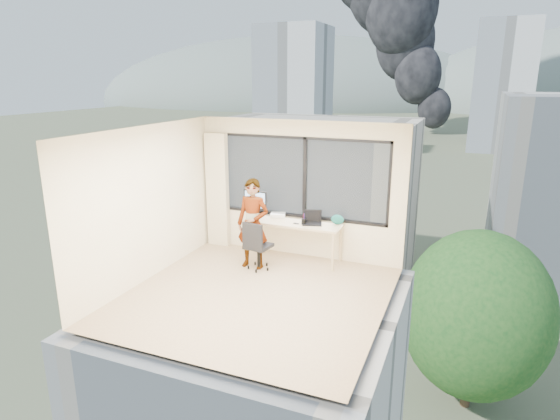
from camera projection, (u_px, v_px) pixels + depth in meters
The scene contains 24 objects.
floor at pixel (256, 295), 7.53m from camera, with size 4.00×4.00×0.01m, color tan.
ceiling at pixel (254, 131), 6.82m from camera, with size 4.00×4.00×0.01m, color white.
wall_front at pixel (181, 263), 5.40m from camera, with size 4.00×0.01×2.60m, color beige.
wall_left at pixel (147, 204), 7.91m from camera, with size 0.01×4.00×2.60m, color beige.
wall_right at pixel (388, 233), 6.45m from camera, with size 0.01×4.00×2.60m, color beige.
window_wall at pixel (303, 178), 8.88m from camera, with size 3.30×0.16×1.55m, color black, non-canonical shape.
curtain at pixel (218, 190), 9.52m from camera, with size 0.45×0.14×2.30m, color #F3EABE.
desk at pixel (293, 241), 8.91m from camera, with size 1.80×0.60×0.75m, color #CFB98A.
chair at pixel (259, 245), 8.45m from camera, with size 0.47×0.47×0.93m, color black, non-canonical shape.
person at pixel (253, 224), 8.45m from camera, with size 0.60×0.39×1.64m, color #2D2D33.
monitor at pixel (256, 203), 9.07m from camera, with size 0.52×0.11×0.52m, color black, non-canonical shape.
game_console at pixel (278, 215), 9.12m from camera, with size 0.28×0.23×0.07m, color white.
laptop at pixel (312, 218), 8.62m from camera, with size 0.35×0.37×0.22m, color black, non-canonical shape.
cellphone at pixel (296, 223), 8.68m from camera, with size 0.10×0.05×0.01m, color black.
pen_cup at pixel (304, 221), 8.65m from camera, with size 0.09×0.09×0.11m, color black.
handbag at pixel (337, 220), 8.63m from camera, with size 0.23×0.12×0.18m, color #0C4B4D.
exterior_ground at pixel (460, 149), 118.25m from camera, with size 400.00×400.00×0.04m, color #515B3D.
near_bldg_a at pixel (311, 205), 39.44m from camera, with size 16.00×12.00×14.00m, color beige.
far_tower_a at pixel (294, 92), 104.90m from camera, with size 14.00×14.00×28.00m, color silver.
far_tower_b at pixel (502, 87), 111.26m from camera, with size 13.00×13.00×30.00m, color silver.
far_tower_d at pixel (282, 96), 163.81m from camera, with size 16.00×14.00×22.00m, color silver.
hill_a at pixel (293, 102), 340.09m from camera, with size 288.00×216.00×90.00m, color slate.
tree_a at pixel (189, 260), 35.67m from camera, with size 7.00×7.00×8.00m, color #194B1B, non-canonical shape.
tree_b at pixel (474, 332), 24.70m from camera, with size 7.60×7.60×9.00m, color #194B1B, non-canonical shape.
Camera 1 is at (2.95, -6.23, 3.35)m, focal length 30.34 mm.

